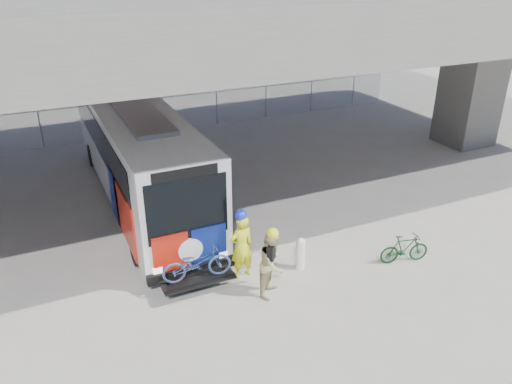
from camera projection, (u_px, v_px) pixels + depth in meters
ground at (234, 240)px, 16.30m from camera, size 160.00×160.00×0.00m
bus at (137, 147)px, 18.20m from camera, size 2.67×12.97×3.69m
overpass at (185, 17)px, 16.80m from camera, size 40.00×16.00×7.95m
chainlink_fence at (143, 107)px, 25.54m from camera, size 30.00×0.06×30.00m
bollard at (301, 252)px, 14.59m from camera, size 0.27×0.27×1.03m
cyclist_hivis at (242, 245)px, 14.02m from camera, size 0.77×0.56×2.15m
cyclist_tan at (272, 263)px, 13.33m from camera, size 1.13×1.12×2.02m
bike_parked at (405, 249)px, 14.92m from camera, size 1.60×0.78×0.92m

